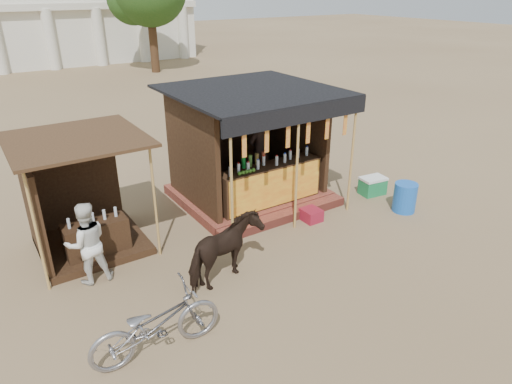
{
  "coord_description": "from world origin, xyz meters",
  "views": [
    {
      "loc": [
        -4.64,
        -5.45,
        4.95
      ],
      "look_at": [
        0.0,
        1.6,
        1.1
      ],
      "focal_mm": 32.0,
      "sensor_mm": 36.0,
      "label": 1
    }
  ],
  "objects": [
    {
      "name": "bystander",
      "position": [
        -3.32,
        2.0,
        0.78
      ],
      "size": [
        0.79,
        0.63,
        1.56
      ],
      "primitive_type": "imported",
      "rotation": [
        0.0,
        0.0,
        3.09
      ],
      "color": "silver",
      "rests_on": "ground"
    },
    {
      "name": "main_stall",
      "position": [
        1.03,
        3.36,
        1.03
      ],
      "size": [
        3.6,
        3.61,
        2.78
      ],
      "color": "brown",
      "rests_on": "ground"
    },
    {
      "name": "motorbike",
      "position": [
        -3.01,
        -0.36,
        0.51
      ],
      "size": [
        1.98,
        0.75,
        1.03
      ],
      "primitive_type": "imported",
      "rotation": [
        0.0,
        0.0,
        1.54
      ],
      "color": "gray",
      "rests_on": "ground"
    },
    {
      "name": "secondary_stall",
      "position": [
        -3.17,
        3.24,
        0.85
      ],
      "size": [
        2.4,
        2.4,
        2.38
      ],
      "color": "#372414",
      "rests_on": "ground"
    },
    {
      "name": "cooler",
      "position": [
        3.77,
        1.87,
        0.23
      ],
      "size": [
        0.69,
        0.52,
        0.46
      ],
      "color": "#1B7D44",
      "rests_on": "ground"
    },
    {
      "name": "blue_barrel",
      "position": [
        3.69,
        0.77,
        0.35
      ],
      "size": [
        0.67,
        0.67,
        0.7
      ],
      "primitive_type": "cylinder",
      "rotation": [
        0.0,
        0.0,
        -0.3
      ],
      "color": "blue",
      "rests_on": "ground"
    },
    {
      "name": "red_crate",
      "position": [
        1.52,
        1.61,
        0.14
      ],
      "size": [
        0.4,
        0.44,
        0.28
      ],
      "primitive_type": "cube",
      "rotation": [
        0.0,
        0.0,
        -0.01
      ],
      "color": "maroon",
      "rests_on": "ground"
    },
    {
      "name": "cow",
      "position": [
        -1.29,
        0.64,
        0.63
      ],
      "size": [
        1.62,
        1.09,
        1.25
      ],
      "primitive_type": "imported",
      "rotation": [
        0.0,
        0.0,
        1.88
      ],
      "color": "black",
      "rests_on": "ground"
    },
    {
      "name": "ground",
      "position": [
        0.0,
        0.0,
        0.0
      ],
      "size": [
        120.0,
        120.0,
        0.0
      ],
      "primitive_type": "plane",
      "color": "#846B4C",
      "rests_on": "ground"
    }
  ]
}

